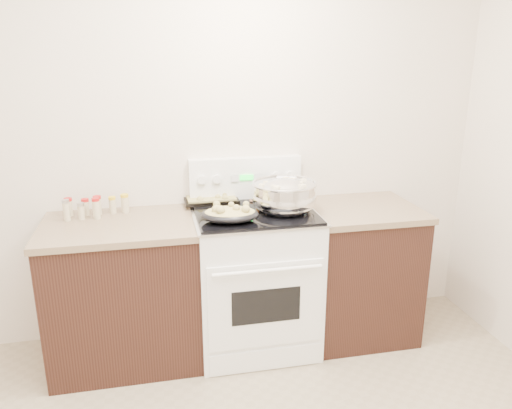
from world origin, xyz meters
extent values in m
cube|color=beige|center=(0.00, 1.77, 1.35)|extent=(4.00, 0.05, 2.70)
cube|color=black|center=(-0.48, 1.43, 0.44)|extent=(0.90, 0.64, 0.88)
cube|color=brown|center=(-0.48, 1.43, 0.90)|extent=(0.93, 0.67, 0.04)
cube|color=black|center=(1.08, 1.43, 0.44)|extent=(0.70, 0.64, 0.88)
cube|color=brown|center=(1.08, 1.43, 0.90)|extent=(0.73, 0.67, 0.04)
cube|color=white|center=(0.35, 1.42, 0.46)|extent=(0.76, 0.66, 0.92)
cube|color=white|center=(0.35, 1.08, 0.45)|extent=(0.70, 0.01, 0.55)
cube|color=black|center=(0.35, 1.08, 0.46)|extent=(0.42, 0.01, 0.22)
cylinder|color=white|center=(0.35, 1.04, 0.70)|extent=(0.65, 0.02, 0.02)
cube|color=white|center=(0.35, 1.09, 0.08)|extent=(0.70, 0.01, 0.14)
cube|color=silver|center=(0.35, 1.42, 0.93)|extent=(0.78, 0.68, 0.01)
cube|color=black|center=(0.35, 1.42, 0.94)|extent=(0.74, 0.64, 0.01)
cube|color=white|center=(0.35, 1.72, 1.08)|extent=(0.76, 0.07, 0.28)
cylinder|color=white|center=(0.05, 1.67, 1.10)|extent=(0.06, 0.02, 0.06)
cylinder|color=white|center=(0.15, 1.67, 1.10)|extent=(0.06, 0.02, 0.06)
cylinder|color=white|center=(0.55, 1.67, 1.10)|extent=(0.06, 0.02, 0.06)
cylinder|color=white|center=(0.65, 1.67, 1.10)|extent=(0.06, 0.02, 0.06)
cube|color=#19E533|center=(0.35, 1.67, 1.10)|extent=(0.09, 0.00, 0.04)
cube|color=silver|center=(0.27, 1.67, 1.10)|extent=(0.05, 0.00, 0.05)
cube|color=silver|center=(0.43, 1.67, 1.10)|extent=(0.05, 0.00, 0.05)
ellipsoid|color=silver|center=(0.53, 1.39, 1.02)|extent=(0.53, 0.53, 0.24)
cylinder|color=silver|center=(0.53, 1.39, 0.95)|extent=(0.22, 0.22, 0.01)
torus|color=silver|center=(0.53, 1.39, 1.12)|extent=(0.41, 0.41, 0.02)
cylinder|color=silver|center=(0.53, 1.39, 1.05)|extent=(0.39, 0.39, 0.13)
cylinder|color=brown|center=(0.53, 1.39, 1.11)|extent=(0.36, 0.36, 0.00)
cube|color=beige|center=(0.57, 1.46, 1.12)|extent=(0.05, 0.05, 0.03)
cube|color=beige|center=(0.62, 1.30, 1.12)|extent=(0.05, 0.05, 0.03)
cube|color=beige|center=(0.47, 1.36, 1.12)|extent=(0.03, 0.03, 0.03)
cube|color=beige|center=(0.49, 1.47, 1.12)|extent=(0.03, 0.03, 0.02)
cube|color=beige|center=(0.63, 1.37, 1.12)|extent=(0.05, 0.05, 0.03)
cube|color=beige|center=(0.46, 1.29, 1.12)|extent=(0.04, 0.04, 0.03)
cube|color=beige|center=(0.46, 1.30, 1.12)|extent=(0.04, 0.04, 0.03)
cube|color=beige|center=(0.42, 1.43, 1.12)|extent=(0.03, 0.03, 0.03)
cube|color=beige|center=(0.67, 1.44, 1.12)|extent=(0.03, 0.03, 0.03)
cube|color=beige|center=(0.57, 1.49, 1.12)|extent=(0.05, 0.05, 0.03)
cube|color=beige|center=(0.61, 1.47, 1.12)|extent=(0.04, 0.04, 0.03)
cube|color=beige|center=(0.48, 1.32, 1.12)|extent=(0.04, 0.04, 0.02)
cube|color=beige|center=(0.46, 1.33, 1.12)|extent=(0.05, 0.05, 0.03)
cube|color=beige|center=(0.38, 1.37, 1.12)|extent=(0.04, 0.04, 0.03)
cube|color=beige|center=(0.60, 1.36, 1.12)|extent=(0.03, 0.03, 0.02)
ellipsoid|color=black|center=(0.17, 1.25, 0.98)|extent=(0.37, 0.29, 0.08)
ellipsoid|color=tan|center=(0.17, 1.25, 1.00)|extent=(0.34, 0.26, 0.06)
sphere|color=tan|center=(0.25, 1.20, 1.03)|extent=(0.05, 0.05, 0.05)
sphere|color=tan|center=(0.09, 1.24, 1.03)|extent=(0.05, 0.05, 0.05)
sphere|color=tan|center=(0.28, 1.30, 1.03)|extent=(0.04, 0.04, 0.04)
sphere|color=tan|center=(0.10, 1.21, 1.03)|extent=(0.04, 0.04, 0.04)
sphere|color=tan|center=(0.10, 1.32, 1.03)|extent=(0.04, 0.04, 0.04)
sphere|color=tan|center=(0.11, 1.21, 1.03)|extent=(0.05, 0.05, 0.05)
sphere|color=tan|center=(0.20, 1.23, 1.03)|extent=(0.04, 0.04, 0.04)
sphere|color=tan|center=(0.18, 1.29, 1.03)|extent=(0.04, 0.04, 0.04)
cube|color=black|center=(0.11, 1.70, 0.95)|extent=(0.36, 0.25, 0.02)
cube|color=tan|center=(0.11, 1.70, 0.97)|extent=(0.32, 0.22, 0.02)
sphere|color=tan|center=(0.17, 1.78, 0.98)|extent=(0.04, 0.04, 0.04)
sphere|color=tan|center=(0.17, 1.75, 0.98)|extent=(0.03, 0.03, 0.03)
sphere|color=tan|center=(0.18, 1.76, 0.98)|extent=(0.03, 0.03, 0.03)
sphere|color=tan|center=(0.01, 1.76, 0.98)|extent=(0.04, 0.04, 0.04)
sphere|color=tan|center=(0.22, 1.73, 0.98)|extent=(0.04, 0.04, 0.04)
sphere|color=tan|center=(0.15, 1.66, 0.98)|extent=(0.04, 0.04, 0.04)
sphere|color=tan|center=(-0.01, 1.70, 0.98)|extent=(0.03, 0.03, 0.03)
sphere|color=tan|center=(0.19, 1.62, 0.98)|extent=(0.04, 0.04, 0.04)
sphere|color=tan|center=(0.03, 1.63, 0.98)|extent=(0.04, 0.04, 0.04)
sphere|color=tan|center=(0.20, 1.70, 0.98)|extent=(0.04, 0.04, 0.04)
cylinder|color=#B87A54|center=(0.44, 1.51, 0.95)|extent=(0.16, 0.24, 0.01)
sphere|color=#B87A54|center=(0.38, 1.42, 0.96)|extent=(0.04, 0.04, 0.04)
sphere|color=#799EB5|center=(0.62, 1.30, 0.97)|extent=(0.08, 0.08, 0.08)
cylinder|color=#799EB5|center=(0.65, 1.40, 1.00)|extent=(0.09, 0.26, 0.07)
cylinder|color=#BFB28C|center=(-0.79, 1.63, 0.97)|extent=(0.05, 0.05, 0.10)
cylinder|color=#B21414|center=(-0.79, 1.63, 1.03)|extent=(0.05, 0.05, 0.02)
cylinder|color=#BFB28C|center=(-0.69, 1.62, 0.96)|extent=(0.04, 0.04, 0.09)
cylinder|color=#B21414|center=(-0.69, 1.62, 1.02)|extent=(0.05, 0.05, 0.02)
cylinder|color=#BFB28C|center=(-0.61, 1.62, 0.97)|extent=(0.05, 0.05, 0.10)
cylinder|color=#B21414|center=(-0.61, 1.62, 1.03)|extent=(0.05, 0.05, 0.02)
cylinder|color=#BFB28C|center=(-0.52, 1.63, 0.97)|extent=(0.04, 0.04, 0.09)
cylinder|color=gold|center=(-0.52, 1.63, 1.02)|extent=(0.05, 0.05, 0.02)
cylinder|color=#BFB28C|center=(-0.45, 1.63, 0.97)|extent=(0.05, 0.05, 0.10)
cylinder|color=gold|center=(-0.45, 1.63, 1.03)|extent=(0.05, 0.05, 0.02)
cylinder|color=#BFB28C|center=(-0.79, 1.54, 0.98)|extent=(0.04, 0.04, 0.11)
cylinder|color=#B2B2B7|center=(-0.79, 1.54, 1.04)|extent=(0.04, 0.04, 0.02)
cylinder|color=#BFB28C|center=(-0.70, 1.55, 0.96)|extent=(0.04, 0.04, 0.09)
cylinder|color=#B2B2B7|center=(-0.70, 1.55, 1.02)|extent=(0.04, 0.04, 0.02)
cylinder|color=#BFB28C|center=(-0.61, 1.54, 0.98)|extent=(0.05, 0.05, 0.11)
cylinder|color=#B21414|center=(-0.61, 1.54, 1.04)|extent=(0.05, 0.05, 0.02)
camera|label=1|loc=(-0.26, -1.51, 1.91)|focal=35.00mm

